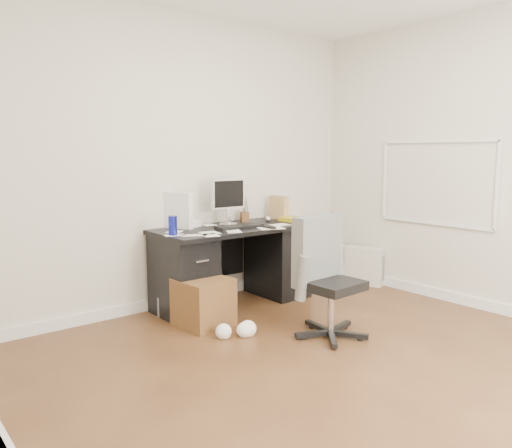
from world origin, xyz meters
The scene contains 18 objects.
ground centered at (0.00, 0.00, 0.00)m, with size 4.00×4.00×0.00m, color #472916.
room_shell centered at (0.03, 0.03, 1.66)m, with size 4.02×4.02×2.71m.
desk centered at (0.30, 1.65, 0.40)m, with size 1.50×0.70×0.75m.
loose_papers centered at (0.10, 1.60, 0.75)m, with size 1.10×0.60×0.00m, color white, non-canonical shape.
lcd_monitor centered at (0.32, 1.76, 0.98)m, with size 0.36×0.21×0.46m, color silver, non-canonical shape.
keyboard centered at (0.30, 1.55, 0.76)m, with size 0.46×0.16×0.03m, color black.
computer_mouse centered at (0.75, 1.68, 0.78)m, with size 0.06×0.06×0.06m, color silver.
travel_mug centered at (-0.39, 1.57, 0.83)m, with size 0.07×0.07×0.17m, color #151D93.
white_binder centered at (-0.15, 1.88, 0.91)m, with size 0.13×0.29×0.33m, color silver.
magazine_file centered at (0.99, 1.79, 0.87)m, with size 0.10×0.21×0.24m, color #A77E51.
pen_cup centered at (0.60, 1.87, 0.87)m, with size 0.10×0.10×0.23m, color #5A2D19, non-canonical shape.
yellow_book centered at (0.98, 1.57, 0.77)m, with size 0.18×0.23×0.04m, color gold.
paper_remote centered at (0.51, 1.35, 0.76)m, with size 0.23×0.18×0.02m, color white, non-canonical shape.
office_chair centered at (0.38, 0.48, 0.47)m, with size 0.54×0.54×0.95m, color #4E504D, non-canonical shape.
pc_tower centered at (1.86, 1.34, 0.20)m, with size 0.18×0.41×0.41m, color beige.
shopping_bag centered at (1.81, 1.78, 0.19)m, with size 0.28×0.20×0.38m, color silver.
wicker_basket centered at (-0.25, 1.33, 0.20)m, with size 0.40×0.40×0.40m, color #523218.
desk_printer centered at (-0.28, 1.83, 0.09)m, with size 0.30×0.25×0.18m, color slate.
Camera 1 is at (-2.44, -2.08, 1.44)m, focal length 35.00 mm.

